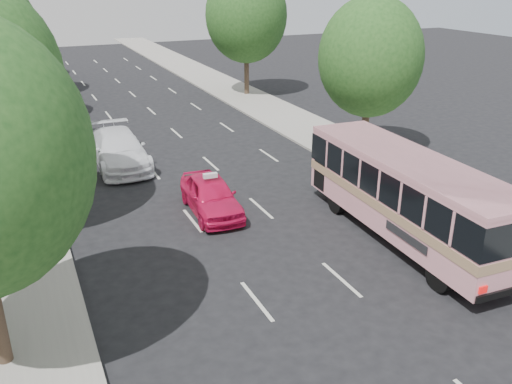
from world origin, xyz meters
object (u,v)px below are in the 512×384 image
tour_coach_front (32,88)px  tour_coach_rear (23,58)px  pink_bus (407,189)px  white_pickup (119,149)px  pink_taxi (211,195)px

tour_coach_front → tour_coach_rear: tour_coach_rear is taller
pink_bus → tour_coach_rear: size_ratio=0.79×
pink_bus → tour_coach_front: (-10.80, 23.51, 0.11)m
pink_bus → white_pickup: pink_bus is taller
tour_coach_front → tour_coach_rear: 12.57m
white_pickup → tour_coach_rear: bearing=98.2°
pink_bus → white_pickup: size_ratio=1.66×
pink_bus → tour_coach_rear: tour_coach_rear is taller
pink_bus → pink_taxi: 7.46m
pink_taxi → white_pickup: white_pickup is taller
white_pickup → tour_coach_rear: 24.29m
pink_bus → white_pickup: (-7.67, 12.03, -1.06)m
pink_bus → white_pickup: bearing=124.7°
pink_taxi → tour_coach_front: size_ratio=0.38×
pink_taxi → tour_coach_rear: 31.62m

